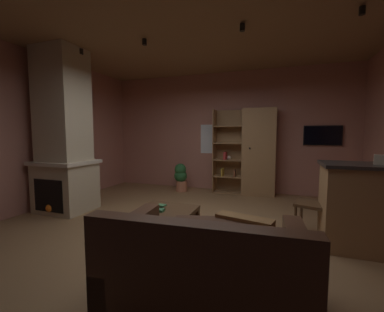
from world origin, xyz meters
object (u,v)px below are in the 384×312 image
bookshelf_cabinet (255,153)px  coffee_table (165,217)px  leather_couch (207,274)px  table_book_0 (159,210)px  potted_floor_plant (181,176)px  table_book_1 (162,205)px  stone_fireplace (64,139)px  dining_chair (321,200)px  wall_mounted_tv (323,135)px  tissue_box (380,160)px

bookshelf_cabinet → coffee_table: bookshelf_cabinet is taller
leather_couch → table_book_0: 1.22m
coffee_table → potted_floor_plant: bearing=108.0°
table_book_0 → table_book_1: size_ratio=1.15×
stone_fireplace → table_book_0: 2.55m
stone_fireplace → potted_floor_plant: (1.42, 2.06, -0.93)m
coffee_table → bookshelf_cabinet: bearing=75.1°
bookshelf_cabinet → coffee_table: bearing=-104.9°
bookshelf_cabinet → potted_floor_plant: 1.83m
leather_couch → dining_chair: (1.04, 1.78, 0.22)m
stone_fireplace → coffee_table: bearing=-16.9°
coffee_table → wall_mounted_tv: 4.05m
coffee_table → stone_fireplace: bearing=163.1°
leather_couch → stone_fireplace: bearing=152.1°
tissue_box → potted_floor_plant: 3.98m
potted_floor_plant → table_book_1: bearing=-73.1°
stone_fireplace → dining_chair: (4.16, 0.13, -0.77)m
dining_chair → potted_floor_plant: bearing=144.8°
tissue_box → table_book_0: size_ratio=1.02×
table_book_1 → wall_mounted_tv: size_ratio=0.14×
leather_couch → wall_mounted_tv: wall_mounted_tv is taller
table_book_0 → wall_mounted_tv: bearing=56.0°
bookshelf_cabinet → tissue_box: size_ratio=16.32×
table_book_0 → coffee_table: bearing=62.7°
leather_couch → table_book_1: 1.33m
coffee_table → wall_mounted_tv: wall_mounted_tv is taller
leather_couch → table_book_0: leather_couch is taller
coffee_table → table_book_0: (-0.04, -0.08, 0.10)m
coffee_table → wall_mounted_tv: size_ratio=0.93×
potted_floor_plant → wall_mounted_tv: bearing=8.9°
stone_fireplace → leather_couch: bearing=-27.9°
tissue_box → wall_mounted_tv: wall_mounted_tv is taller
table_book_0 → table_book_1: table_book_1 is taller
bookshelf_cabinet → dining_chair: bearing=-64.9°
leather_couch → table_book_0: size_ratio=13.05×
stone_fireplace → dining_chair: bearing=1.7°
leather_couch → coffee_table: (-0.80, 0.95, 0.06)m
bookshelf_cabinet → tissue_box: bearing=-56.2°
stone_fireplace → coffee_table: 2.60m
tissue_box → table_book_0: 2.63m
bookshelf_cabinet → potted_floor_plant: bearing=-170.9°
table_book_0 → wall_mounted_tv: (2.24, 3.33, 0.89)m
table_book_0 → dining_chair: (1.88, 0.91, 0.06)m
leather_couch → table_book_1: (-0.87, 0.99, 0.18)m
stone_fireplace → wall_mounted_tv: (4.52, 2.54, 0.06)m
bookshelf_cabinet → leather_couch: bookshelf_cabinet is taller
dining_chair → wall_mounted_tv: wall_mounted_tv is taller
leather_couch → tissue_box: bearing=45.1°
table_book_1 → potted_floor_plant: 2.85m
tissue_box → coffee_table: bearing=-164.7°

